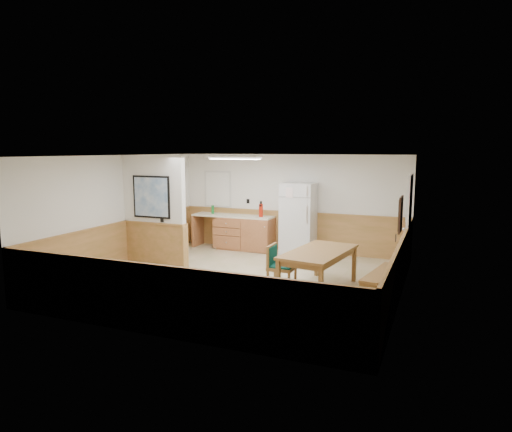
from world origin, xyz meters
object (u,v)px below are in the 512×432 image
at_px(refrigerator, 298,219).
at_px(soap_bottle, 213,210).
at_px(dining_table, 319,255).
at_px(fire_extinguisher, 261,210).
at_px(dining_bench, 381,278).
at_px(dining_chair, 277,263).

relative_size(refrigerator, soap_bottle, 7.96).
relative_size(dining_table, fire_extinguisher, 4.79).
relative_size(dining_table, dining_bench, 1.28).
height_order(dining_table, dining_chair, dining_chair).
bearing_deg(dining_bench, dining_chair, -160.49).
xyz_separation_m(fire_extinguisher, soap_bottle, (-1.43, 0.06, -0.07)).
bearing_deg(dining_chair, dining_bench, 8.99).
xyz_separation_m(refrigerator, soap_bottle, (-2.44, 0.08, 0.11)).
relative_size(dining_bench, fire_extinguisher, 3.73).
bearing_deg(dining_table, dining_chair, -152.01).
bearing_deg(dining_chair, refrigerator, 98.74).
relative_size(dining_bench, dining_chair, 1.80).
height_order(dining_chair, soap_bottle, soap_bottle).
distance_m(dining_bench, fire_extinguisher, 4.31).
height_order(dining_bench, fire_extinguisher, fire_extinguisher).
xyz_separation_m(refrigerator, dining_bench, (2.34, -2.58, -0.57)).
distance_m(refrigerator, soap_bottle, 2.44).
xyz_separation_m(refrigerator, dining_table, (1.20, -2.63, -0.25)).
height_order(refrigerator, soap_bottle, refrigerator).
relative_size(refrigerator, dining_bench, 1.18).
distance_m(dining_table, dining_bench, 1.19).
height_order(refrigerator, fire_extinguisher, refrigerator).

